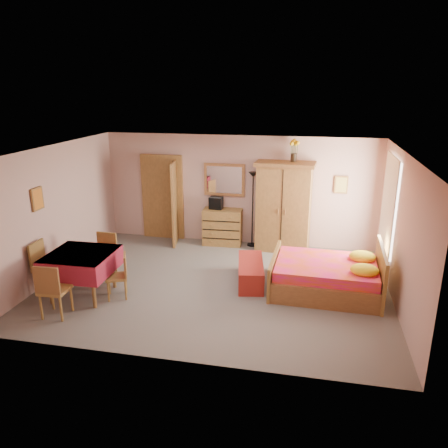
% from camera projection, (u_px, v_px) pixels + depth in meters
% --- Properties ---
extents(floor, '(6.50, 6.50, 0.00)m').
position_uv_depth(floor, '(216.00, 285.00, 8.46)').
color(floor, slate).
rests_on(floor, ground).
extents(ceiling, '(6.50, 6.50, 0.00)m').
position_uv_depth(ceiling, '(215.00, 150.00, 7.67)').
color(ceiling, brown).
rests_on(ceiling, wall_back).
extents(wall_back, '(6.50, 0.10, 2.60)m').
position_uv_depth(wall_back, '(239.00, 190.00, 10.40)').
color(wall_back, tan).
rests_on(wall_back, floor).
extents(wall_front, '(6.50, 0.10, 2.60)m').
position_uv_depth(wall_front, '(173.00, 276.00, 5.73)').
color(wall_front, tan).
rests_on(wall_front, floor).
extents(wall_left, '(0.10, 5.00, 2.60)m').
position_uv_depth(wall_left, '(57.00, 211.00, 8.69)').
color(wall_left, tan).
rests_on(wall_left, floor).
extents(wall_right, '(0.10, 5.00, 2.60)m').
position_uv_depth(wall_right, '(401.00, 232.00, 7.43)').
color(wall_right, tan).
rests_on(wall_right, floor).
extents(doorway, '(1.06, 0.12, 2.15)m').
position_uv_depth(doorway, '(163.00, 198.00, 10.82)').
color(doorway, '#9E6B35').
rests_on(doorway, floor).
extents(window, '(0.08, 1.40, 1.95)m').
position_uv_depth(window, '(389.00, 206.00, 8.52)').
color(window, white).
rests_on(window, wall_right).
extents(picture_left, '(0.04, 0.32, 0.42)m').
position_uv_depth(picture_left, '(37.00, 199.00, 8.01)').
color(picture_left, orange).
rests_on(picture_left, wall_left).
extents(picture_back, '(0.30, 0.04, 0.40)m').
position_uv_depth(picture_back, '(341.00, 185.00, 9.84)').
color(picture_back, '#D8BF59').
rests_on(picture_back, wall_back).
extents(chest_of_drawers, '(0.94, 0.50, 0.87)m').
position_uv_depth(chest_of_drawers, '(223.00, 227.00, 10.51)').
color(chest_of_drawers, olive).
rests_on(chest_of_drawers, floor).
extents(wall_mirror, '(0.98, 0.06, 0.78)m').
position_uv_depth(wall_mirror, '(224.00, 180.00, 10.36)').
color(wall_mirror, white).
rests_on(wall_mirror, wall_back).
extents(stereo, '(0.32, 0.25, 0.29)m').
position_uv_depth(stereo, '(216.00, 203.00, 10.39)').
color(stereo, black).
rests_on(stereo, chest_of_drawers).
extents(floor_lamp, '(0.29, 0.29, 1.79)m').
position_uv_depth(floor_lamp, '(253.00, 210.00, 10.28)').
color(floor_lamp, black).
rests_on(floor_lamp, floor).
extents(wardrobe, '(1.36, 0.77, 2.07)m').
position_uv_depth(wardrobe, '(284.00, 207.00, 9.97)').
color(wardrobe, olive).
rests_on(wardrobe, floor).
extents(sunflower_vase, '(0.21, 0.21, 0.50)m').
position_uv_depth(sunflower_vase, '(294.00, 150.00, 9.64)').
color(sunflower_vase, yellow).
rests_on(sunflower_vase, wardrobe).
extents(bed, '(2.06, 1.65, 0.93)m').
position_uv_depth(bed, '(326.00, 268.00, 8.08)').
color(bed, '#E91679').
rests_on(bed, floor).
extents(bench, '(0.68, 1.33, 0.42)m').
position_uv_depth(bench, '(251.00, 272.00, 8.51)').
color(bench, maroon).
rests_on(bench, floor).
extents(dining_table, '(1.15, 1.15, 0.83)m').
position_uv_depth(dining_table, '(83.00, 274.00, 7.92)').
color(dining_table, maroon).
rests_on(dining_table, floor).
extents(chair_south, '(0.45, 0.45, 0.96)m').
position_uv_depth(chair_south, '(55.00, 289.00, 7.20)').
color(chair_south, '#A37437').
rests_on(chair_south, floor).
extents(chair_north, '(0.44, 0.44, 0.92)m').
position_uv_depth(chair_north, '(103.00, 258.00, 8.57)').
color(chair_north, olive).
rests_on(chair_north, floor).
extents(chair_west, '(0.45, 0.45, 0.97)m').
position_uv_depth(chair_west, '(49.00, 268.00, 8.03)').
color(chair_west, '#A86D39').
rests_on(chair_west, floor).
extents(chair_east, '(0.49, 0.49, 0.82)m').
position_uv_depth(chair_east, '(116.00, 276.00, 7.85)').
color(chair_east, '#A37837').
rests_on(chair_east, floor).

